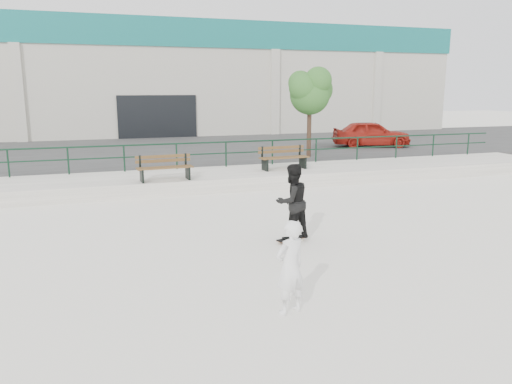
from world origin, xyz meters
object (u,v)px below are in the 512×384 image
object	(u,v)px
tree	(310,90)
standing_skater	(292,202)
bench_right	(283,158)
red_car	(371,134)
seated_skater	(290,267)
bench_left	(165,168)
skateboard	(291,239)

from	to	relation	value
tree	standing_skater	bearing A→B (deg)	-116.32
bench_right	red_car	bearing A→B (deg)	34.00
seated_skater	tree	bearing A→B (deg)	-134.81
bench_left	tree	size ratio (longest dim) A/B	0.48
red_car	skateboard	xyz separation A→B (m)	(-10.08, -13.17, -1.13)
bench_left	standing_skater	size ratio (longest dim) A/B	1.08
bench_left	seated_skater	distance (m)	10.05
standing_skater	seated_skater	size ratio (longest dim) A/B	1.15
tree	red_car	size ratio (longest dim) A/B	0.98
red_car	skateboard	world-z (taller)	red_car
red_car	skateboard	distance (m)	16.62
tree	standing_skater	distance (m)	11.96
bench_left	bench_right	xyz separation A→B (m)	(4.78, 0.99, 0.01)
red_car	bench_left	bearing A→B (deg)	135.88
tree	seated_skater	world-z (taller)	tree
bench_left	red_car	size ratio (longest dim) A/B	0.47
seated_skater	bench_left	bearing A→B (deg)	-106.11
bench_right	skateboard	world-z (taller)	bench_right
skateboard	tree	bearing A→B (deg)	47.94
bench_left	red_car	xyz separation A→B (m)	(12.15, 6.70, 0.27)
tree	skateboard	size ratio (longest dim) A/B	5.06
seated_skater	skateboard	bearing A→B (deg)	-132.18
tree	standing_skater	world-z (taller)	tree
skateboard	standing_skater	xyz separation A→B (m)	(0.00, 0.00, 0.92)
bench_right	tree	world-z (taller)	tree
tree	seated_skater	size ratio (longest dim) A/B	2.59
standing_skater	skateboard	bearing A→B (deg)	67.36
bench_right	skateboard	size ratio (longest dim) A/B	2.48
bench_right	red_car	distance (m)	9.32
red_car	seated_skater	size ratio (longest dim) A/B	2.64
bench_right	red_car	xyz separation A→B (m)	(7.36, 5.71, 0.26)
bench_right	standing_skater	world-z (taller)	standing_skater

